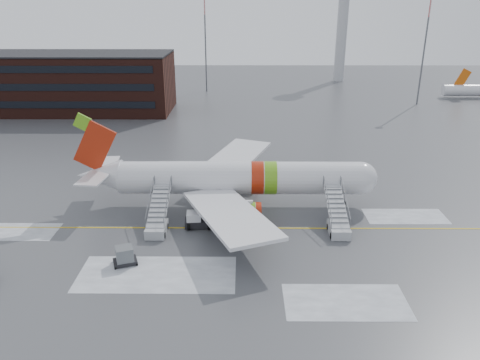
{
  "coord_description": "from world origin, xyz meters",
  "views": [
    {
      "loc": [
        1.63,
        -45.77,
        22.96
      ],
      "look_at": [
        1.32,
        2.95,
        4.0
      ],
      "focal_mm": 35.0,
      "sensor_mm": 36.0,
      "label": 1
    }
  ],
  "objects_px": {
    "airstair_aft": "(158,221)",
    "airstair_fwd": "(338,222)",
    "airliner": "(232,178)",
    "uld_container": "(125,256)",
    "pushback_tug": "(197,220)"
  },
  "relations": [
    {
      "from": "airstair_fwd",
      "to": "airstair_aft",
      "type": "bearing_deg",
      "value": 180.0
    },
    {
      "from": "airliner",
      "to": "pushback_tug",
      "type": "distance_m",
      "value": 7.22
    },
    {
      "from": "airstair_fwd",
      "to": "uld_container",
      "type": "height_order",
      "value": "airstair_fwd"
    },
    {
      "from": "airliner",
      "to": "airstair_fwd",
      "type": "height_order",
      "value": "airliner"
    },
    {
      "from": "airliner",
      "to": "airstair_aft",
      "type": "relative_size",
      "value": 4.55
    },
    {
      "from": "airliner",
      "to": "pushback_tug",
      "type": "bearing_deg",
      "value": -122.65
    },
    {
      "from": "pushback_tug",
      "to": "airstair_fwd",
      "type": "bearing_deg",
      "value": -3.42
    },
    {
      "from": "uld_container",
      "to": "airstair_fwd",
      "type": "bearing_deg",
      "value": 17.81
    },
    {
      "from": "airstair_fwd",
      "to": "airstair_aft",
      "type": "height_order",
      "value": "same"
    },
    {
      "from": "airstair_fwd",
      "to": "uld_container",
      "type": "xyz_separation_m",
      "value": [
        -20.86,
        -6.7,
        -0.26
      ]
    },
    {
      "from": "uld_container",
      "to": "airliner",
      "type": "bearing_deg",
      "value": 54.02
    },
    {
      "from": "airstair_aft",
      "to": "airstair_fwd",
      "type": "bearing_deg",
      "value": 0.0
    },
    {
      "from": "airstair_fwd",
      "to": "uld_container",
      "type": "relative_size",
      "value": 3.07
    },
    {
      "from": "airliner",
      "to": "airstair_aft",
      "type": "height_order",
      "value": "airliner"
    },
    {
      "from": "pushback_tug",
      "to": "uld_container",
      "type": "distance_m",
      "value": 9.67
    }
  ]
}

